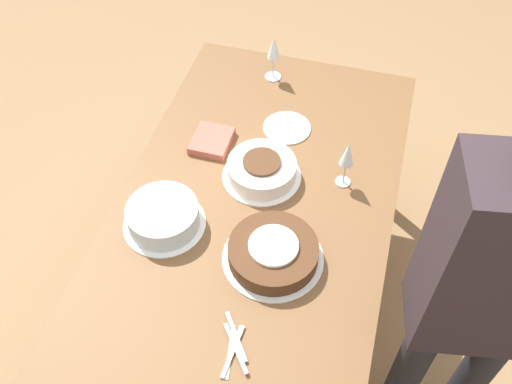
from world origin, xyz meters
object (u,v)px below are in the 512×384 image
(cake_front_chocolate, at_px, (273,252))
(wine_glass_near, at_px, (274,50))
(cake_center_white, at_px, (262,170))
(wine_glass_far, at_px, (347,156))
(person_cutting, at_px, (493,289))
(cake_back_decorated, at_px, (163,217))

(cake_front_chocolate, relative_size, wine_glass_near, 1.61)
(cake_center_white, xyz_separation_m, wine_glass_far, (0.05, -0.29, 0.10))
(cake_center_white, bearing_deg, person_cutting, -119.09)
(cake_center_white, height_order, cake_front_chocolate, cake_center_white)
(cake_center_white, xyz_separation_m, wine_glass_near, (0.57, 0.11, 0.11))
(wine_glass_far, height_order, person_cutting, person_cutting)
(wine_glass_near, bearing_deg, cake_back_decorated, 169.70)
(cake_back_decorated, height_order, wine_glass_far, wine_glass_far)
(wine_glass_far, distance_m, person_cutting, 0.67)
(cake_front_chocolate, xyz_separation_m, wine_glass_far, (0.39, -0.16, 0.11))
(wine_glass_near, distance_m, person_cutting, 1.32)
(wine_glass_near, height_order, wine_glass_far, wine_glass_near)
(wine_glass_near, relative_size, wine_glass_far, 1.04)
(cake_front_chocolate, bearing_deg, cake_center_white, 21.18)
(cake_center_white, distance_m, person_cutting, 0.89)
(wine_glass_near, bearing_deg, person_cutting, -138.96)
(cake_center_white, height_order, wine_glass_far, wine_glass_far)
(cake_front_chocolate, distance_m, person_cutting, 0.67)
(cake_back_decorated, bearing_deg, cake_center_white, -41.15)
(cake_front_chocolate, bearing_deg, wine_glass_near, 14.58)
(cake_center_white, relative_size, cake_back_decorated, 1.02)
(cake_center_white, relative_size, cake_front_chocolate, 0.87)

